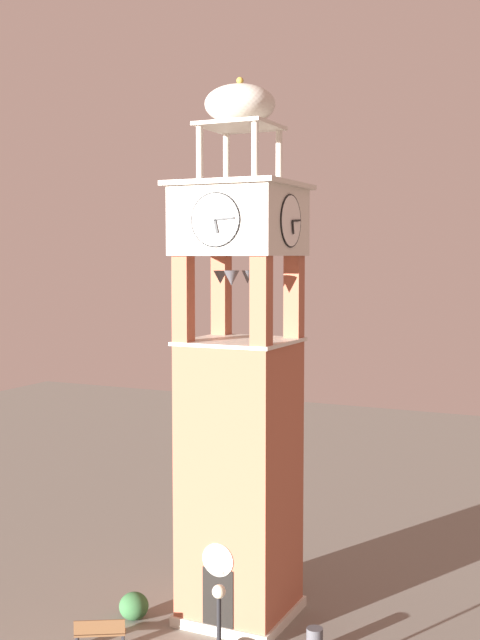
% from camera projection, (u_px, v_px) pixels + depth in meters
% --- Properties ---
extents(ground, '(80.00, 80.00, 0.00)m').
position_uv_depth(ground, '(240.00, 616.00, 28.30)').
color(ground, gray).
extents(clock_tower, '(3.94, 3.94, 18.20)m').
position_uv_depth(clock_tower, '(240.00, 407.00, 27.73)').
color(clock_tower, '#AD5B42').
rests_on(clock_tower, ground).
extents(park_bench, '(1.61, 1.17, 0.95)m').
position_uv_depth(park_bench, '(100.00, 633.00, 25.97)').
color(park_bench, brown).
rests_on(park_bench, ground).
extents(lamp_post, '(0.36, 0.36, 3.81)m').
position_uv_depth(lamp_post, '(219.00, 628.00, 21.52)').
color(lamp_post, black).
rests_on(lamp_post, ground).
extents(shrub_left_of_tower, '(1.01, 1.01, 0.93)m').
position_uv_depth(shrub_left_of_tower, '(134.00, 606.00, 28.00)').
color(shrub_left_of_tower, '#336638').
rests_on(shrub_left_of_tower, ground).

